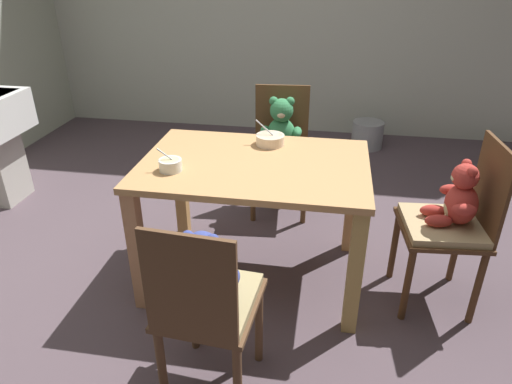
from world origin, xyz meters
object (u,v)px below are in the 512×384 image
(porridge_bowl_white_near_left, at_px, (170,165))
(porridge_bowl_cream_far_center, at_px, (270,139))
(teddy_chair_far_center, at_px, (281,136))
(metal_pail, at_px, (367,134))
(teddy_chair_near_front, at_px, (206,293))
(dining_table, at_px, (254,183))
(teddy_chair_near_right, at_px, (454,214))

(porridge_bowl_white_near_left, xyz_separation_m, porridge_bowl_cream_far_center, (0.44, 0.43, -0.00))
(teddy_chair_far_center, xyz_separation_m, metal_pail, (0.69, 1.31, -0.43))
(teddy_chair_far_center, xyz_separation_m, porridge_bowl_white_near_left, (-0.43, -1.01, 0.19))
(metal_pail, bearing_deg, teddy_chair_near_front, -104.64)
(dining_table, relative_size, teddy_chair_far_center, 1.35)
(dining_table, relative_size, teddy_chair_near_right, 1.30)
(dining_table, distance_m, porridge_bowl_cream_far_center, 0.30)
(teddy_chair_far_center, xyz_separation_m, teddy_chair_near_front, (-0.09, -1.67, -0.02))
(teddy_chair_far_center, height_order, porridge_bowl_cream_far_center, teddy_chair_far_center)
(dining_table, relative_size, porridge_bowl_cream_far_center, 6.99)
(metal_pail, bearing_deg, porridge_bowl_cream_far_center, -109.94)
(dining_table, xyz_separation_m, porridge_bowl_white_near_left, (-0.39, -0.17, 0.15))
(teddy_chair_near_front, height_order, porridge_bowl_white_near_left, teddy_chair_near_front)
(dining_table, height_order, porridge_bowl_cream_far_center, porridge_bowl_cream_far_center)
(teddy_chair_near_right, height_order, teddy_chair_far_center, teddy_chair_near_right)
(teddy_chair_near_right, height_order, teddy_chair_near_front, teddy_chair_near_right)
(teddy_chair_far_center, bearing_deg, dining_table, -7.36)
(teddy_chair_near_right, xyz_separation_m, teddy_chair_near_front, (-1.06, -0.79, 0.00))
(dining_table, height_order, teddy_chair_near_front, teddy_chair_near_front)
(teddy_chair_far_center, height_order, metal_pail, teddy_chair_far_center)
(teddy_chair_near_right, relative_size, porridge_bowl_white_near_left, 7.42)
(teddy_chair_far_center, bearing_deg, metal_pail, 147.73)
(teddy_chair_far_center, relative_size, teddy_chair_near_front, 0.99)
(teddy_chair_near_front, bearing_deg, porridge_bowl_cream_far_center, -0.17)
(teddy_chair_near_right, height_order, porridge_bowl_white_near_left, teddy_chair_near_right)
(teddy_chair_far_center, distance_m, metal_pail, 1.54)
(porridge_bowl_cream_far_center, height_order, metal_pail, porridge_bowl_cream_far_center)
(metal_pail, bearing_deg, teddy_chair_far_center, -117.78)
(teddy_chair_near_right, distance_m, teddy_chair_near_front, 1.32)
(teddy_chair_near_right, bearing_deg, dining_table, -7.52)
(porridge_bowl_white_near_left, bearing_deg, metal_pail, 64.14)
(teddy_chair_near_right, bearing_deg, teddy_chair_far_center, -47.31)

